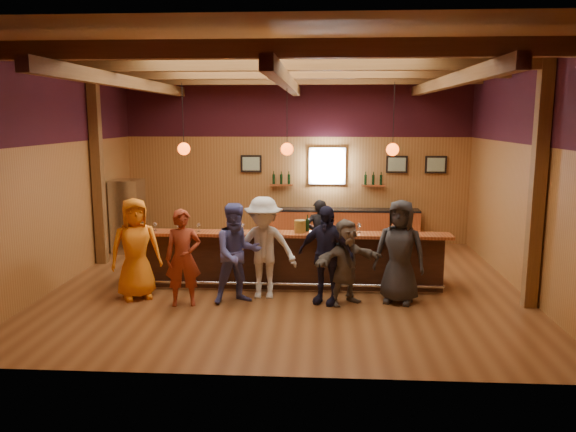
{
  "coord_description": "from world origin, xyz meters",
  "views": [
    {
      "loc": [
        0.69,
        -10.75,
        3.29
      ],
      "look_at": [
        0.0,
        0.3,
        1.35
      ],
      "focal_mm": 35.0,
      "sensor_mm": 36.0,
      "label": 1
    }
  ],
  "objects_px": {
    "customer_redvest": "(183,258)",
    "customer_dark": "(400,252)",
    "customer_white": "(264,248)",
    "bartender": "(319,235)",
    "ice_bucket": "(300,226)",
    "customer_orange": "(136,249)",
    "customer_navy": "(326,255)",
    "bottle_a": "(307,225)",
    "back_bar_cabinet": "(342,227)",
    "stainless_fridge": "(128,216)",
    "customer_denim": "(237,253)",
    "customer_brown": "(345,262)",
    "bar_counter": "(288,258)"
  },
  "relations": [
    {
      "from": "customer_redvest",
      "to": "customer_dark",
      "type": "bearing_deg",
      "value": -5.86
    },
    {
      "from": "customer_white",
      "to": "bartender",
      "type": "bearing_deg",
      "value": 63.75
    },
    {
      "from": "ice_bucket",
      "to": "customer_orange",
      "type": "bearing_deg",
      "value": -165.16
    },
    {
      "from": "customer_navy",
      "to": "bottle_a",
      "type": "bearing_deg",
      "value": 131.59
    },
    {
      "from": "bartender",
      "to": "bottle_a",
      "type": "height_order",
      "value": "bartender"
    },
    {
      "from": "back_bar_cabinet",
      "to": "customer_redvest",
      "type": "xyz_separation_m",
      "value": [
        -2.95,
        -5.01,
        0.39
      ]
    },
    {
      "from": "stainless_fridge",
      "to": "back_bar_cabinet",
      "type": "bearing_deg",
      "value": 11.93
    },
    {
      "from": "customer_orange",
      "to": "customer_white",
      "type": "height_order",
      "value": "customer_white"
    },
    {
      "from": "customer_orange",
      "to": "customer_redvest",
      "type": "relative_size",
      "value": 1.08
    },
    {
      "from": "bartender",
      "to": "bottle_a",
      "type": "xyz_separation_m",
      "value": [
        -0.22,
        -1.15,
        0.45
      ]
    },
    {
      "from": "customer_denim",
      "to": "ice_bucket",
      "type": "distance_m",
      "value": 1.46
    },
    {
      "from": "bartender",
      "to": "ice_bucket",
      "type": "xyz_separation_m",
      "value": [
        -0.36,
        -1.28,
        0.44
      ]
    },
    {
      "from": "back_bar_cabinet",
      "to": "bottle_a",
      "type": "distance_m",
      "value": 3.9
    },
    {
      "from": "bartender",
      "to": "ice_bucket",
      "type": "height_order",
      "value": "bartender"
    },
    {
      "from": "customer_dark",
      "to": "bottle_a",
      "type": "height_order",
      "value": "customer_dark"
    },
    {
      "from": "customer_white",
      "to": "customer_dark",
      "type": "height_order",
      "value": "customer_white"
    },
    {
      "from": "stainless_fridge",
      "to": "customer_redvest",
      "type": "distance_m",
      "value": 4.54
    },
    {
      "from": "customer_orange",
      "to": "customer_navy",
      "type": "distance_m",
      "value": 3.47
    },
    {
      "from": "stainless_fridge",
      "to": "customer_redvest",
      "type": "relative_size",
      "value": 1.04
    },
    {
      "from": "customer_orange",
      "to": "bottle_a",
      "type": "distance_m",
      "value": 3.27
    },
    {
      "from": "back_bar_cabinet",
      "to": "stainless_fridge",
      "type": "bearing_deg",
      "value": -168.07
    },
    {
      "from": "customer_brown",
      "to": "customer_denim",
      "type": "bearing_deg",
      "value": 147.91
    },
    {
      "from": "customer_white",
      "to": "customer_navy",
      "type": "xyz_separation_m",
      "value": [
        1.14,
        -0.24,
        -0.05
      ]
    },
    {
      "from": "customer_redvest",
      "to": "ice_bucket",
      "type": "distance_m",
      "value": 2.34
    },
    {
      "from": "customer_navy",
      "to": "bottle_a",
      "type": "relative_size",
      "value": 5.44
    },
    {
      "from": "bottle_a",
      "to": "customer_dark",
      "type": "bearing_deg",
      "value": -27.65
    },
    {
      "from": "customer_orange",
      "to": "customer_denim",
      "type": "distance_m",
      "value": 1.9
    },
    {
      "from": "stainless_fridge",
      "to": "customer_orange",
      "type": "distance_m",
      "value": 3.8
    },
    {
      "from": "customer_denim",
      "to": "ice_bucket",
      "type": "xyz_separation_m",
      "value": [
        1.08,
        0.93,
        0.32
      ]
    },
    {
      "from": "bar_counter",
      "to": "customer_orange",
      "type": "xyz_separation_m",
      "value": [
        -2.74,
        -1.09,
        0.41
      ]
    },
    {
      "from": "customer_navy",
      "to": "customer_dark",
      "type": "height_order",
      "value": "customer_dark"
    },
    {
      "from": "customer_orange",
      "to": "customer_dark",
      "type": "xyz_separation_m",
      "value": [
        4.79,
        0.04,
        0.0
      ]
    },
    {
      "from": "customer_navy",
      "to": "customer_brown",
      "type": "bearing_deg",
      "value": 20.71
    },
    {
      "from": "customer_white",
      "to": "customer_brown",
      "type": "height_order",
      "value": "customer_white"
    },
    {
      "from": "stainless_fridge",
      "to": "customer_navy",
      "type": "relative_size",
      "value": 1.01
    },
    {
      "from": "back_bar_cabinet",
      "to": "customer_white",
      "type": "bearing_deg",
      "value": -109.38
    },
    {
      "from": "bartender",
      "to": "customer_brown",
      "type": "bearing_deg",
      "value": 94.77
    },
    {
      "from": "back_bar_cabinet",
      "to": "customer_denim",
      "type": "distance_m",
      "value": 5.23
    },
    {
      "from": "customer_denim",
      "to": "customer_navy",
      "type": "distance_m",
      "value": 1.58
    },
    {
      "from": "customer_brown",
      "to": "ice_bucket",
      "type": "bearing_deg",
      "value": 100.2
    },
    {
      "from": "customer_white",
      "to": "back_bar_cabinet",
      "type": "bearing_deg",
      "value": 72.02
    },
    {
      "from": "stainless_fridge",
      "to": "customer_orange",
      "type": "xyz_separation_m",
      "value": [
        1.38,
        -3.54,
        0.03
      ]
    },
    {
      "from": "customer_redvest",
      "to": "customer_dark",
      "type": "height_order",
      "value": "customer_dark"
    },
    {
      "from": "bottle_a",
      "to": "customer_redvest",
      "type": "bearing_deg",
      "value": -149.46
    },
    {
      "from": "bar_counter",
      "to": "customer_brown",
      "type": "distance_m",
      "value": 1.62
    },
    {
      "from": "customer_redvest",
      "to": "bartender",
      "type": "height_order",
      "value": "customer_redvest"
    },
    {
      "from": "bar_counter",
      "to": "customer_denim",
      "type": "xyz_separation_m",
      "value": [
        -0.84,
        -1.23,
        0.38
      ]
    },
    {
      "from": "customer_white",
      "to": "customer_brown",
      "type": "xyz_separation_m",
      "value": [
        1.49,
        -0.25,
        -0.17
      ]
    },
    {
      "from": "customer_brown",
      "to": "customer_orange",
      "type": "bearing_deg",
      "value": 144.97
    },
    {
      "from": "bar_counter",
      "to": "ice_bucket",
      "type": "distance_m",
      "value": 0.81
    }
  ]
}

